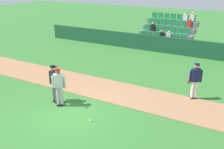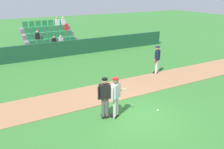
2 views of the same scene
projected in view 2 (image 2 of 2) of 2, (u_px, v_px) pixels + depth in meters
ground_plane at (137, 118)px, 9.96m from camera, size 80.00×80.00×0.00m
infield_dirt_path at (105, 92)px, 12.38m from camera, size 28.00×2.37×0.03m
dugout_fence at (58, 49)px, 18.68m from camera, size 20.00×0.16×1.22m
stadium_bleachers at (50, 42)px, 20.54m from camera, size 4.45×3.80×2.70m
batter_grey_jersey at (116, 96)px, 9.69m from camera, size 0.74×0.70×1.76m
umpire_home_plate at (105, 96)px, 9.64m from camera, size 0.57×0.38×1.76m
runner_navy_jersey at (157, 59)px, 14.84m from camera, size 0.63×0.43×1.76m
baseball at (158, 110)px, 10.51m from camera, size 0.07×0.07×0.07m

